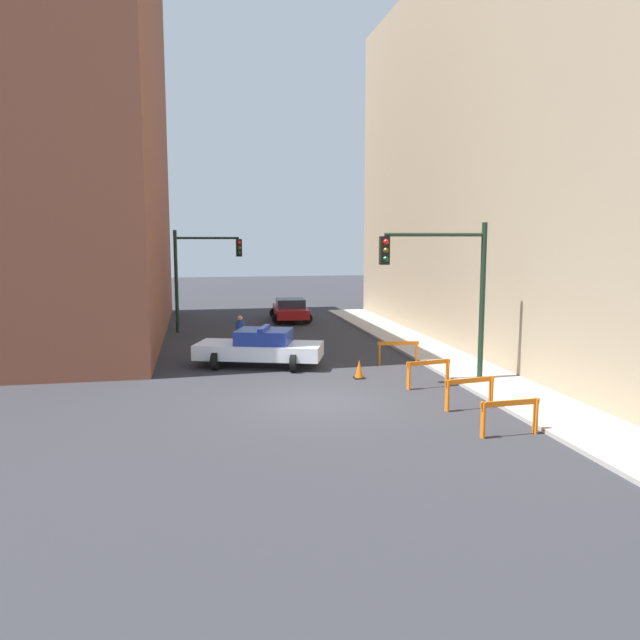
{
  "coord_description": "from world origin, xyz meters",
  "views": [
    {
      "loc": [
        -3.38,
        -17.62,
        4.83
      ],
      "look_at": [
        1.44,
        6.71,
        1.54
      ],
      "focal_mm": 35.0,
      "sensor_mm": 36.0,
      "label": 1
    }
  ],
  "objects_px": {
    "traffic_light_far": "(198,266)",
    "police_car": "(260,347)",
    "pedestrian_crossing": "(240,335)",
    "barrier_corner": "(398,349)",
    "traffic_cone": "(359,369)",
    "traffic_light_near": "(450,278)",
    "barrier_front": "(510,411)",
    "barrier_mid": "(470,388)",
    "parked_car_near": "(290,310)",
    "barrier_back": "(428,369)"
  },
  "relations": [
    {
      "from": "traffic_light_far",
      "to": "police_car",
      "type": "distance_m",
      "value": 9.96
    },
    {
      "from": "parked_car_near",
      "to": "pedestrian_crossing",
      "type": "distance_m",
      "value": 10.77
    },
    {
      "from": "pedestrian_crossing",
      "to": "barrier_back",
      "type": "distance_m",
      "value": 8.77
    },
    {
      "from": "traffic_light_far",
      "to": "parked_car_near",
      "type": "distance_m",
      "value": 6.66
    },
    {
      "from": "traffic_light_far",
      "to": "barrier_corner",
      "type": "distance_m",
      "value": 12.79
    },
    {
      "from": "police_car",
      "to": "pedestrian_crossing",
      "type": "xyz_separation_m",
      "value": [
        -0.59,
        2.32,
        0.14
      ]
    },
    {
      "from": "pedestrian_crossing",
      "to": "barrier_front",
      "type": "distance_m",
      "value": 13.15
    },
    {
      "from": "barrier_back",
      "to": "traffic_cone",
      "type": "height_order",
      "value": "barrier_back"
    },
    {
      "from": "traffic_light_near",
      "to": "police_car",
      "type": "bearing_deg",
      "value": 145.49
    },
    {
      "from": "traffic_light_far",
      "to": "pedestrian_crossing",
      "type": "bearing_deg",
      "value": -77.0
    },
    {
      "from": "barrier_back",
      "to": "traffic_cone",
      "type": "xyz_separation_m",
      "value": [
        -1.84,
        1.75,
        -0.3
      ]
    },
    {
      "from": "traffic_light_near",
      "to": "police_car",
      "type": "distance_m",
      "value": 7.6
    },
    {
      "from": "police_car",
      "to": "pedestrian_crossing",
      "type": "height_order",
      "value": "pedestrian_crossing"
    },
    {
      "from": "traffic_light_near",
      "to": "pedestrian_crossing",
      "type": "bearing_deg",
      "value": 135.42
    },
    {
      "from": "pedestrian_crossing",
      "to": "barrier_corner",
      "type": "height_order",
      "value": "pedestrian_crossing"
    },
    {
      "from": "traffic_light_far",
      "to": "barrier_corner",
      "type": "height_order",
      "value": "traffic_light_far"
    },
    {
      "from": "barrier_back",
      "to": "barrier_mid",
      "type": "bearing_deg",
      "value": -85.34
    },
    {
      "from": "traffic_light_far",
      "to": "traffic_cone",
      "type": "bearing_deg",
      "value": -66.05
    },
    {
      "from": "traffic_cone",
      "to": "police_car",
      "type": "bearing_deg",
      "value": 139.24
    },
    {
      "from": "police_car",
      "to": "parked_car_near",
      "type": "xyz_separation_m",
      "value": [
        3.0,
        12.47,
        -0.05
      ]
    },
    {
      "from": "barrier_front",
      "to": "barrier_mid",
      "type": "height_order",
      "value": "same"
    },
    {
      "from": "police_car",
      "to": "pedestrian_crossing",
      "type": "relative_size",
      "value": 3.04
    },
    {
      "from": "traffic_light_far",
      "to": "barrier_back",
      "type": "bearing_deg",
      "value": -62.46
    },
    {
      "from": "police_car",
      "to": "pedestrian_crossing",
      "type": "bearing_deg",
      "value": 32.66
    },
    {
      "from": "traffic_light_near",
      "to": "barrier_back",
      "type": "distance_m",
      "value": 3.07
    },
    {
      "from": "parked_car_near",
      "to": "barrier_mid",
      "type": "height_order",
      "value": "parked_car_near"
    },
    {
      "from": "pedestrian_crossing",
      "to": "traffic_cone",
      "type": "bearing_deg",
      "value": 179.99
    },
    {
      "from": "barrier_front",
      "to": "traffic_cone",
      "type": "xyz_separation_m",
      "value": [
        -2.0,
        6.82,
        -0.3
      ]
    },
    {
      "from": "traffic_light_near",
      "to": "traffic_light_far",
      "type": "distance_m",
      "value": 15.57
    },
    {
      "from": "barrier_front",
      "to": "barrier_corner",
      "type": "bearing_deg",
      "value": 89.65
    },
    {
      "from": "parked_car_near",
      "to": "traffic_cone",
      "type": "distance_m",
      "value": 15.17
    },
    {
      "from": "traffic_light_near",
      "to": "barrier_mid",
      "type": "bearing_deg",
      "value": -101.42
    },
    {
      "from": "traffic_light_near",
      "to": "barrier_back",
      "type": "relative_size",
      "value": 3.28
    },
    {
      "from": "barrier_back",
      "to": "police_car",
      "type": "bearing_deg",
      "value": 138.18
    },
    {
      "from": "police_car",
      "to": "traffic_light_far",
      "type": "bearing_deg",
      "value": 31.65
    },
    {
      "from": "traffic_light_near",
      "to": "traffic_cone",
      "type": "bearing_deg",
      "value": 154.16
    },
    {
      "from": "police_car",
      "to": "barrier_corner",
      "type": "distance_m",
      "value": 5.24
    },
    {
      "from": "barrier_corner",
      "to": "traffic_cone",
      "type": "distance_m",
      "value": 2.87
    },
    {
      "from": "traffic_light_far",
      "to": "parked_car_near",
      "type": "bearing_deg",
      "value": 30.98
    },
    {
      "from": "parked_car_near",
      "to": "traffic_light_near",
      "type": "bearing_deg",
      "value": -76.77
    },
    {
      "from": "parked_car_near",
      "to": "pedestrian_crossing",
      "type": "xyz_separation_m",
      "value": [
        -3.6,
        -10.15,
        0.19
      ]
    },
    {
      "from": "pedestrian_crossing",
      "to": "traffic_cone",
      "type": "distance_m",
      "value": 6.27
    },
    {
      "from": "barrier_corner",
      "to": "barrier_mid",
      "type": "bearing_deg",
      "value": -89.95
    },
    {
      "from": "traffic_light_near",
      "to": "barrier_front",
      "type": "relative_size",
      "value": 3.25
    },
    {
      "from": "parked_car_near",
      "to": "barrier_front",
      "type": "bearing_deg",
      "value": -80.93
    },
    {
      "from": "parked_car_near",
      "to": "barrier_back",
      "type": "xyz_separation_m",
      "value": [
        1.98,
        -16.92,
        -0.06
      ]
    },
    {
      "from": "parked_car_near",
      "to": "police_car",
      "type": "bearing_deg",
      "value": -100.02
    },
    {
      "from": "barrier_front",
      "to": "barrier_mid",
      "type": "bearing_deg",
      "value": 88.61
    },
    {
      "from": "police_car",
      "to": "barrier_corner",
      "type": "bearing_deg",
      "value": -79.63
    },
    {
      "from": "traffic_light_far",
      "to": "parked_car_near",
      "type": "relative_size",
      "value": 1.18
    }
  ]
}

